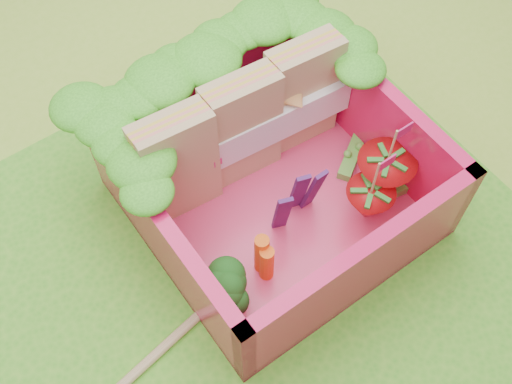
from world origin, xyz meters
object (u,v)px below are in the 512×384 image
object	(u,v)px
strawberry_left	(368,204)
strawberry_right	(383,177)
broccoli	(226,291)
bento_box	(275,177)
sandwich_stack	(243,128)

from	to	relation	value
strawberry_left	strawberry_right	xyz separation A→B (m)	(0.15, 0.07, 0.02)
broccoli	strawberry_right	xyz separation A→B (m)	(0.97, 0.06, -0.02)
bento_box	strawberry_left	distance (m)	0.47
bento_box	strawberry_left	xyz separation A→B (m)	(0.31, -0.34, -0.10)
bento_box	sandwich_stack	size ratio (longest dim) A/B	1.10
strawberry_left	strawberry_right	size ratio (longest dim) A/B	0.90
sandwich_stack	strawberry_right	world-z (taller)	sandwich_stack
broccoli	strawberry_left	xyz separation A→B (m)	(0.83, -0.01, -0.05)
strawberry_left	bento_box	bearing A→B (deg)	132.84
broccoli	strawberry_left	distance (m)	0.83
broccoli	bento_box	bearing A→B (deg)	32.44
bento_box	broccoli	xyz separation A→B (m)	(-0.51, -0.33, -0.05)
broccoli	strawberry_right	size ratio (longest dim) A/B	0.64
sandwich_stack	strawberry_right	bearing A→B (deg)	-50.24
bento_box	strawberry_right	distance (m)	0.54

